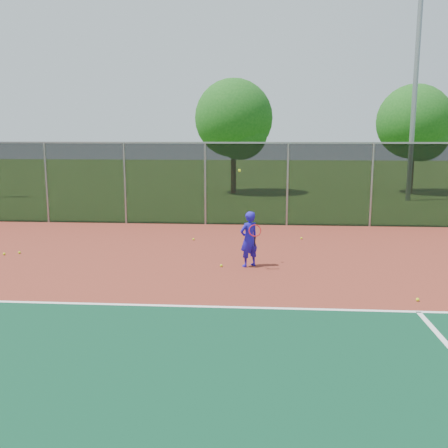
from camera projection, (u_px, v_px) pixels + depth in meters
The scene contains 13 objects.
ground at pixel (333, 390), 6.56m from camera, with size 120.00×120.00×0.00m, color #315418.
court_apron at pixel (317, 330), 8.52m from camera, with size 30.00×20.00×0.02m, color maroon.
fence_back at pixel (287, 183), 18.06m from camera, with size 30.00×0.06×3.03m.
tennis_player at pixel (249, 239), 12.50m from camera, with size 0.61×0.70×2.45m.
practice_ball_1 at pixel (19, 253), 13.95m from camera, with size 0.07×0.07×0.07m, color #C0DC19.
practice_ball_2 at pixel (193, 239), 15.73m from camera, with size 0.07×0.07×0.07m, color #C0DC19.
practice_ball_3 at pixel (418, 300), 9.98m from camera, with size 0.07×0.07×0.07m, color #C0DC19.
practice_ball_4 at pixel (4, 254), 13.79m from camera, with size 0.07×0.07×0.07m, color #C0DC19.
practice_ball_5 at pixel (221, 266), 12.57m from camera, with size 0.07×0.07×0.07m, color #C0DC19.
practice_ball_7 at pixel (301, 238), 15.88m from camera, with size 0.07×0.07×0.07m, color #C0DC19.
floodlight_n at pixel (417, 66), 24.19m from camera, with size 0.90×0.40×11.68m.
tree_back_left at pixel (235, 122), 27.76m from camera, with size 4.35×4.35×6.39m.
tree_back_mid at pixel (416, 125), 27.81m from camera, with size 4.15×4.15×6.09m.
Camera 1 is at (-1.00, -6.16, 3.31)m, focal length 40.00 mm.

